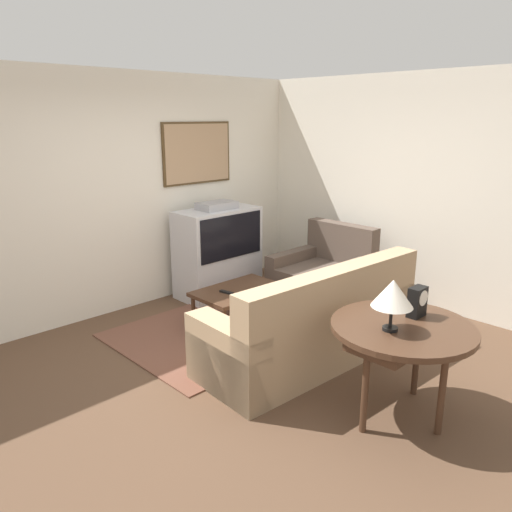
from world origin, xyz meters
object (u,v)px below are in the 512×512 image
Objects in this scene: coffee_table at (239,293)px; mantel_clock at (417,302)px; couch at (312,327)px; table_lamp at (393,294)px; tv at (218,251)px; armchair at (323,277)px; console_table at (403,334)px.

mantel_clock reaches higher than coffee_table.
couch is 1.27m from table_lamp.
armchair is (0.79, -1.08, -0.27)m from tv.
armchair is 2.63× the size of table_lamp.
table_lamp is (-0.93, -3.01, 0.45)m from tv.
couch reaches higher than armchair.
table_lamp is at bearing 72.83° from couch.
armchair is 0.95× the size of console_table.
armchair is (1.34, 0.93, -0.04)m from couch.
armchair reaches higher than coffee_table.
couch is 2.28× the size of coffee_table.
console_table is 2.77× the size of table_lamp.
coffee_table is 2.54× the size of table_lamp.
mantel_clock is at bearing 93.03° from couch.
coffee_table is 0.91× the size of console_table.
couch is 1.13m from mantel_clock.
console_table is (-0.22, -1.02, 0.34)m from couch.
tv is 5.10× the size of mantel_clock.
table_lamp is at bearing 179.81° from mantel_clock.
table_lamp is 0.40m from mantel_clock.
console_table reaches higher than coffee_table.
tv is 3.13m from console_table.
armchair is at bearing -7.46° from coffee_table.
coffee_table is 2.24m from table_lamp.
mantel_clock is (0.22, 0.02, 0.18)m from console_table.
armchair is at bearing 55.23° from mantel_clock.
table_lamp is at bearing -102.13° from coffee_table.
couch is at bearing -105.44° from tv.
table_lamp is (-0.15, 0.02, 0.34)m from console_table.
tv reaches higher than mantel_clock.
tv reaches higher than coffee_table.
mantel_clock is (0.37, -0.00, -0.16)m from table_lamp.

